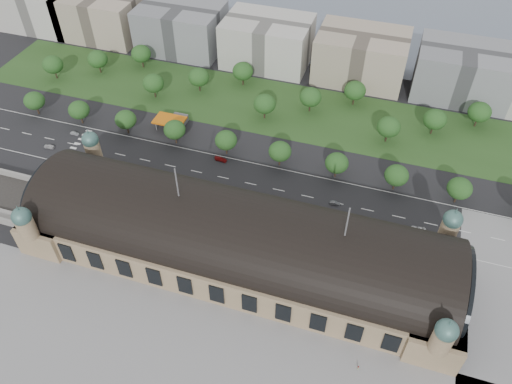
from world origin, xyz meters
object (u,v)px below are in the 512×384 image
(parked_car_5, at_px, (142,181))
(bus_mid, at_px, (316,216))
(pedestrian_0, at_px, (358,368))
(traffic_car_0, at_px, (49,146))
(traffic_car_1, at_px, (75,133))
(traffic_car_6, at_px, (418,229))
(parked_car_4, at_px, (173,190))
(petrol_station, at_px, (175,120))
(bus_west, at_px, (262,203))
(parked_car_3, at_px, (110,181))
(traffic_car_4, at_px, (259,195))
(traffic_car_5, at_px, (335,203))
(parked_car_1, at_px, (101,172))
(traffic_car_2, at_px, (150,176))
(parked_car_2, at_px, (136,187))
(parked_car_0, at_px, (130,178))
(traffic_car_3, at_px, (221,159))
(bus_east, at_px, (336,221))
(parked_car_6, at_px, (177,191))

(parked_car_5, xyz_separation_m, bus_mid, (72.45, 2.00, 0.98))
(bus_mid, bearing_deg, pedestrian_0, -151.61)
(traffic_car_0, xyz_separation_m, traffic_car_1, (5.50, 11.72, -0.17))
(traffic_car_6, relative_size, parked_car_4, 1.36)
(petrol_station, xyz_separation_m, bus_west, (54.09, -38.28, -1.09))
(traffic_car_6, bearing_deg, parked_car_5, -89.08)
(parked_car_3, bearing_deg, parked_car_5, 71.40)
(traffic_car_4, relative_size, pedestrian_0, 2.36)
(pedestrian_0, bearing_deg, parked_car_5, 171.01)
(traffic_car_5, height_order, parked_car_3, parked_car_3)
(traffic_car_0, relative_size, traffic_car_5, 1.19)
(traffic_car_0, xyz_separation_m, parked_car_1, (30.48, -7.90, -0.11))
(traffic_car_2, xyz_separation_m, bus_west, (49.37, -2.11, 1.22))
(traffic_car_6, distance_m, parked_car_5, 110.41)
(petrol_station, height_order, parked_car_3, petrol_station)
(petrol_station, bearing_deg, parked_car_5, -85.31)
(parked_car_2, xyz_separation_m, pedestrian_0, (98.49, -48.80, -0.00))
(parked_car_2, relative_size, bus_mid, 0.46)
(traffic_car_2, xyz_separation_m, bus_mid, (71.04, -2.11, 1.06))
(parked_car_0, distance_m, parked_car_3, 7.81)
(parked_car_2, height_order, bus_west, bus_west)
(parked_car_0, bearing_deg, bus_mid, 70.73)
(traffic_car_3, bearing_deg, parked_car_5, 135.02)
(traffic_car_5, relative_size, parked_car_5, 0.77)
(traffic_car_5, height_order, bus_east, bus_east)
(parked_car_3, xyz_separation_m, pedestrian_0, (110.66, -49.13, 0.14))
(parked_car_5, bearing_deg, bus_mid, 65.38)
(traffic_car_1, distance_m, parked_car_6, 63.47)
(bus_mid, xyz_separation_m, pedestrian_0, (25.49, -54.80, -0.89))
(traffic_car_0, distance_m, parked_car_6, 66.19)
(traffic_car_3, bearing_deg, bus_mid, -110.53)
(traffic_car_2, height_order, parked_car_0, parked_car_0)
(traffic_car_3, bearing_deg, parked_car_2, 139.04)
(parked_car_2, bearing_deg, parked_car_3, -117.73)
(parked_car_4, distance_m, parked_car_6, 1.93)
(traffic_car_6, bearing_deg, traffic_car_1, -97.40)
(petrol_station, bearing_deg, pedestrian_0, -42.59)
(traffic_car_0, bearing_deg, parked_car_5, 79.37)
(traffic_car_2, bearing_deg, bus_mid, 83.89)
(parked_car_2, distance_m, parked_car_6, 16.85)
(parked_car_0, xyz_separation_m, parked_car_5, (5.81, 0.00, 0.06))
(parked_car_0, bearing_deg, bus_west, 71.29)
(parked_car_0, height_order, bus_mid, bus_mid)
(parked_car_5, relative_size, pedestrian_0, 3.21)
(traffic_car_4, bearing_deg, parked_car_1, -87.03)
(parked_car_2, distance_m, pedestrian_0, 109.92)
(petrol_station, height_order, traffic_car_0, petrol_station)
(traffic_car_5, relative_size, parked_car_2, 0.72)
(traffic_car_4, distance_m, bus_west, 5.84)
(traffic_car_2, xyz_separation_m, parked_car_6, (14.64, -5.19, 0.10))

